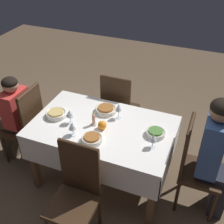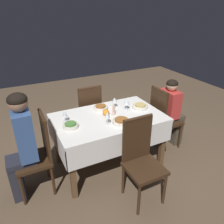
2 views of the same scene
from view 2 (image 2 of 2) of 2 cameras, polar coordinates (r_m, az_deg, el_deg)
name	(u,v)px [view 2 (image 2 of 2)]	position (r m, az deg, el deg)	size (l,w,h in m)	color
ground_plane	(109,163)	(3.14, -0.81, -13.24)	(8.00, 8.00, 0.00)	brown
dining_table	(109,124)	(2.78, -0.90, -3.05)	(1.36, 0.85, 0.74)	white
chair_west	(38,152)	(2.60, -18.74, -9.90)	(0.38, 0.38, 0.97)	#382314
chair_east	(163,116)	(3.29, 13.11, -1.14)	(0.38, 0.38, 0.97)	#382314
chair_north	(88,112)	(3.34, -6.16, -0.10)	(0.38, 0.38, 0.97)	#382314
chair_south	(141,158)	(2.41, 7.64, -11.71)	(0.38, 0.38, 0.97)	#382314
person_adult_denim	(21,142)	(2.50, -22.68, -7.24)	(0.34, 0.30, 1.24)	#282833
person_child_red	(172,110)	(3.36, 15.35, 0.41)	(0.33, 0.30, 1.07)	#4C4233
bowl_west	(71,125)	(2.52, -10.76, -3.43)	(0.18, 0.18, 0.06)	silver
wine_glass_west	(65,114)	(2.63, -12.28, -0.58)	(0.07, 0.07, 0.14)	white
bowl_east	(140,106)	(2.96, 7.37, 1.49)	(0.21, 0.21, 0.06)	silver
wine_glass_east	(127,102)	(2.87, 3.88, 2.62)	(0.08, 0.08, 0.15)	white
bowl_north	(101,107)	(2.91, -2.98, 1.23)	(0.19, 0.19, 0.06)	silver
wine_glass_north	(114,100)	(2.94, 0.65, 3.06)	(0.07, 0.07, 0.14)	white
bowl_south	(121,121)	(2.56, 2.46, -2.40)	(0.22, 0.22, 0.06)	silver
wine_glass_south	(107,115)	(2.50, -1.22, -0.84)	(0.06, 0.06, 0.16)	white
candle_centerpiece	(114,111)	(2.75, 0.47, 0.30)	(0.06, 0.06, 0.14)	beige
orange_fruit	(106,112)	(2.74, -1.62, -0.10)	(0.08, 0.08, 0.08)	orange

